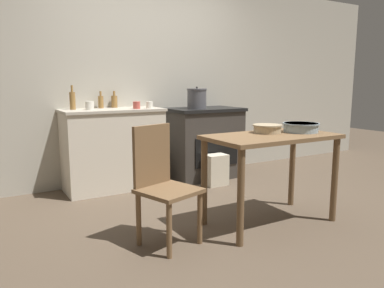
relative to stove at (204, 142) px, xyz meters
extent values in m
plane|color=brown|center=(-0.66, -1.24, -0.46)|extent=(14.00, 14.00, 0.00)
cube|color=#B2AD9E|center=(-0.66, 0.34, 0.82)|extent=(8.00, 0.07, 2.55)
cube|color=beige|center=(-1.20, 0.05, 0.00)|extent=(1.11, 0.51, 0.90)
cube|color=#B6AD9C|center=(-1.20, 0.05, 0.46)|extent=(1.14, 0.54, 0.03)
cube|color=#38332D|center=(0.00, 0.00, -0.02)|extent=(0.89, 0.61, 0.87)
cube|color=black|center=(0.00, 0.00, 0.43)|extent=(0.93, 0.65, 0.04)
cube|color=black|center=(0.00, -0.31, -0.07)|extent=(0.62, 0.01, 0.36)
cube|color=brown|center=(-0.37, -1.69, 0.32)|extent=(1.14, 0.61, 0.03)
cylinder|color=brown|center=(-0.89, -1.95, -0.08)|extent=(0.06, 0.06, 0.75)
cylinder|color=brown|center=(0.15, -1.95, -0.08)|extent=(0.06, 0.06, 0.75)
cylinder|color=brown|center=(-0.89, -1.43, -0.08)|extent=(0.06, 0.06, 0.75)
cylinder|color=brown|center=(0.15, -1.43, -0.08)|extent=(0.06, 0.06, 0.75)
cube|color=brown|center=(-1.34, -1.65, -0.03)|extent=(0.50, 0.50, 0.03)
cube|color=brown|center=(-1.40, -1.48, 0.22)|extent=(0.35, 0.14, 0.47)
cylinder|color=brown|center=(-1.45, -1.86, -0.25)|extent=(0.04, 0.04, 0.41)
cylinder|color=brown|center=(-1.14, -1.76, -0.25)|extent=(0.04, 0.04, 0.41)
cylinder|color=brown|center=(-1.55, -1.55, -0.25)|extent=(0.04, 0.04, 0.41)
cylinder|color=brown|center=(-1.24, -1.45, -0.25)|extent=(0.04, 0.04, 0.41)
cube|color=beige|center=(-0.10, -0.44, -0.27)|extent=(0.26, 0.18, 0.38)
cylinder|color=#4C4C51|center=(-0.14, -0.06, 0.57)|extent=(0.24, 0.24, 0.23)
cylinder|color=#4C4C51|center=(-0.14, -0.06, 0.69)|extent=(0.25, 0.25, 0.02)
sphere|color=black|center=(-0.14, -0.06, 0.71)|extent=(0.02, 0.02, 0.02)
cylinder|color=#93A8B2|center=(-0.03, -1.69, 0.37)|extent=(0.30, 0.30, 0.08)
cylinder|color=#8597A0|center=(-0.03, -1.69, 0.41)|extent=(0.32, 0.32, 0.01)
cylinder|color=tan|center=(-0.33, -1.58, 0.37)|extent=(0.24, 0.24, 0.07)
cylinder|color=tan|center=(-0.33, -1.58, 0.40)|extent=(0.26, 0.26, 0.01)
cylinder|color=olive|center=(-1.28, 0.23, 0.55)|extent=(0.06, 0.06, 0.14)
cylinder|color=olive|center=(-1.28, 0.23, 0.65)|extent=(0.02, 0.02, 0.06)
cylinder|color=olive|center=(-1.61, 0.16, 0.57)|extent=(0.06, 0.06, 0.19)
cylinder|color=olive|center=(-1.61, 0.16, 0.71)|extent=(0.02, 0.02, 0.08)
cylinder|color=olive|center=(-1.11, 0.25, 0.55)|extent=(0.07, 0.07, 0.14)
cylinder|color=olive|center=(-1.11, 0.25, 0.65)|extent=(0.03, 0.03, 0.05)
cylinder|color=#B74C42|center=(-0.96, -0.08, 0.52)|extent=(0.08, 0.08, 0.08)
cylinder|color=silver|center=(-0.79, -0.06, 0.52)|extent=(0.08, 0.08, 0.08)
cylinder|color=silver|center=(-1.46, 0.02, 0.53)|extent=(0.09, 0.09, 0.09)
camera|label=1|loc=(-2.57, -4.09, 0.78)|focal=35.00mm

